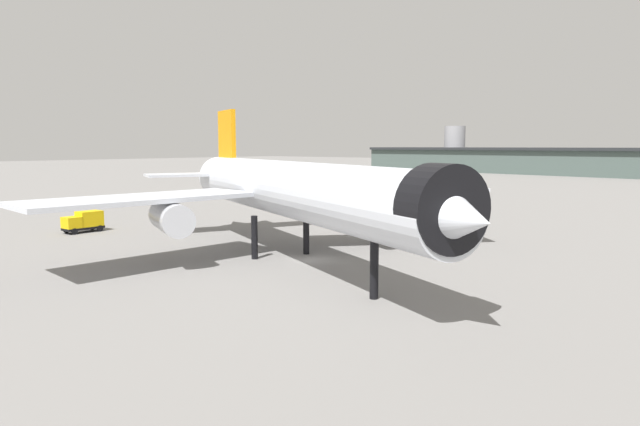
{
  "coord_description": "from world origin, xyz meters",
  "views": [
    {
      "loc": [
        38.71,
        -45.48,
        12.4
      ],
      "look_at": [
        4.96,
        -4.58,
        6.0
      ],
      "focal_mm": 31.21,
      "sensor_mm": 36.0,
      "label": 1
    }
  ],
  "objects_px": {
    "airliner_near_gate": "(289,190)",
    "service_truck_front": "(84,221)",
    "traffic_cone_wingtip": "(396,222)",
    "baggage_tug_wing": "(429,218)"
  },
  "relations": [
    {
      "from": "airliner_near_gate",
      "to": "service_truck_front",
      "type": "distance_m",
      "value": 37.17
    },
    {
      "from": "airliner_near_gate",
      "to": "traffic_cone_wingtip",
      "type": "distance_m",
      "value": 33.26
    },
    {
      "from": "service_truck_front",
      "to": "baggage_tug_wing",
      "type": "relative_size",
      "value": 1.55
    },
    {
      "from": "airliner_near_gate",
      "to": "baggage_tug_wing",
      "type": "distance_m",
      "value": 35.78
    },
    {
      "from": "service_truck_front",
      "to": "traffic_cone_wingtip",
      "type": "bearing_deg",
      "value": 139.3
    },
    {
      "from": "traffic_cone_wingtip",
      "to": "baggage_tug_wing",
      "type": "bearing_deg",
      "value": 38.42
    },
    {
      "from": "baggage_tug_wing",
      "to": "traffic_cone_wingtip",
      "type": "bearing_deg",
      "value": 107.2
    },
    {
      "from": "baggage_tug_wing",
      "to": "traffic_cone_wingtip",
      "type": "relative_size",
      "value": 6.42
    },
    {
      "from": "airliner_near_gate",
      "to": "service_truck_front",
      "type": "bearing_deg",
      "value": -149.41
    },
    {
      "from": "airliner_near_gate",
      "to": "service_truck_front",
      "type": "height_order",
      "value": "airliner_near_gate"
    }
  ]
}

